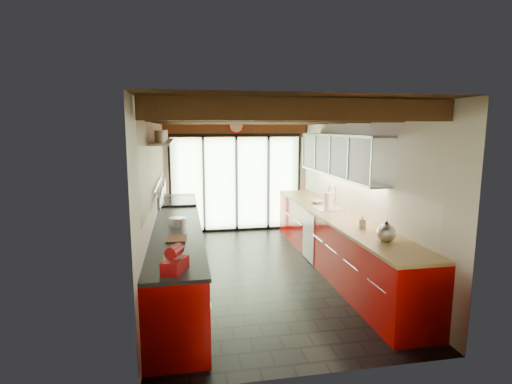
% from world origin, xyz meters
% --- Properties ---
extents(ground, '(5.50, 5.50, 0.00)m').
position_xyz_m(ground, '(0.00, 0.00, 0.00)').
color(ground, black).
rests_on(ground, ground).
extents(room_shell, '(5.50, 5.50, 5.50)m').
position_xyz_m(room_shell, '(0.00, 0.00, 1.65)').
color(room_shell, silver).
rests_on(room_shell, ground).
extents(ceiling_beams, '(3.14, 5.06, 4.90)m').
position_xyz_m(ceiling_beams, '(-0.00, 0.38, 2.46)').
color(ceiling_beams, '#593316').
rests_on(ceiling_beams, ground).
extents(glass_door, '(2.95, 0.10, 2.90)m').
position_xyz_m(glass_door, '(0.00, 2.69, 1.66)').
color(glass_door, '#C6EAAD').
rests_on(glass_door, ground).
extents(left_counter, '(0.68, 5.00, 0.92)m').
position_xyz_m(left_counter, '(-1.28, 0.00, 0.46)').
color(left_counter, '#B10603').
rests_on(left_counter, ground).
extents(range_stove, '(0.66, 0.90, 0.97)m').
position_xyz_m(range_stove, '(-1.28, 1.45, 0.47)').
color(range_stove, silver).
rests_on(range_stove, ground).
extents(right_counter, '(0.68, 5.00, 0.92)m').
position_xyz_m(right_counter, '(1.27, 0.00, 0.46)').
color(right_counter, '#B10603').
rests_on(right_counter, ground).
extents(sink_assembly, '(0.45, 0.52, 0.43)m').
position_xyz_m(sink_assembly, '(1.29, 0.40, 0.96)').
color(sink_assembly, silver).
rests_on(sink_assembly, right_counter).
extents(upper_cabinets_right, '(0.34, 3.00, 3.00)m').
position_xyz_m(upper_cabinets_right, '(1.43, 0.30, 1.85)').
color(upper_cabinets_right, silver).
rests_on(upper_cabinets_right, ground).
extents(left_wall_fixtures, '(0.28, 2.60, 0.96)m').
position_xyz_m(left_wall_fixtures, '(-1.47, 0.25, 1.80)').
color(left_wall_fixtures, silver).
rests_on(left_wall_fixtures, ground).
extents(stand_mixer, '(0.28, 0.35, 0.28)m').
position_xyz_m(stand_mixer, '(-1.27, -2.24, 1.03)').
color(stand_mixer, red).
rests_on(stand_mixer, left_counter).
extents(pot_large, '(0.28, 0.28, 0.13)m').
position_xyz_m(pot_large, '(-1.27, -0.44, 0.99)').
color(pot_large, silver).
rests_on(pot_large, left_counter).
extents(pot_small, '(0.29, 0.29, 0.10)m').
position_xyz_m(pot_small, '(-1.27, -0.28, 0.97)').
color(pot_small, silver).
rests_on(pot_small, left_counter).
extents(cutting_board, '(0.26, 0.35, 0.03)m').
position_xyz_m(cutting_board, '(-1.27, -1.12, 0.93)').
color(cutting_board, brown).
rests_on(cutting_board, left_counter).
extents(kettle, '(0.26, 0.30, 0.28)m').
position_xyz_m(kettle, '(1.27, -1.64, 1.04)').
color(kettle, silver).
rests_on(kettle, right_counter).
extents(paper_towel, '(0.14, 0.14, 0.34)m').
position_xyz_m(paper_towel, '(1.27, 0.36, 1.06)').
color(paper_towel, white).
rests_on(paper_towel, right_counter).
extents(soap_bottle, '(0.11, 0.11, 0.19)m').
position_xyz_m(soap_bottle, '(1.27, -0.98, 1.01)').
color(soap_bottle, silver).
rests_on(soap_bottle, right_counter).
extents(bowl, '(0.25, 0.25, 0.06)m').
position_xyz_m(bowl, '(1.27, 0.90, 0.95)').
color(bowl, silver).
rests_on(bowl, right_counter).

